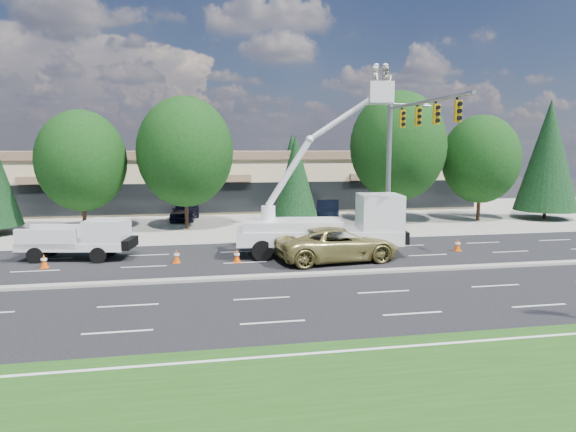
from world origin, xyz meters
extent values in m
plane|color=black|center=(0.00, 0.00, 0.00)|extent=(140.00, 140.00, 0.00)
cube|color=gray|center=(0.00, 20.00, 0.01)|extent=(140.00, 22.00, 0.01)
cube|color=gray|center=(0.00, 0.00, 0.06)|extent=(120.00, 0.55, 0.12)
cube|color=tan|center=(0.00, 30.00, 2.50)|extent=(50.00, 15.00, 5.00)
cube|color=brown|center=(0.00, 30.00, 5.15)|extent=(50.40, 15.40, 0.70)
cube|color=black|center=(0.00, 22.45, 1.50)|extent=(48.00, 0.12, 2.60)
cylinder|color=#332114|center=(-10.00, 15.00, 1.37)|extent=(0.28, 0.28, 2.73)
ellipsoid|color=black|center=(-10.00, 15.00, 4.93)|extent=(6.07, 6.07, 6.98)
cylinder|color=#332114|center=(-3.00, 15.00, 1.53)|extent=(0.28, 0.28, 3.07)
ellipsoid|color=black|center=(-3.00, 15.00, 5.54)|extent=(6.81, 6.81, 7.84)
cylinder|color=#332114|center=(5.00, 15.00, 0.40)|extent=(0.26, 0.26, 0.80)
cone|color=black|center=(5.00, 15.00, 3.65)|extent=(3.45, 3.45, 6.30)
cylinder|color=#332114|center=(13.00, 15.00, 1.65)|extent=(0.28, 0.28, 3.29)
ellipsoid|color=black|center=(13.00, 15.00, 5.94)|extent=(7.31, 7.31, 8.41)
cylinder|color=#332114|center=(20.00, 15.00, 1.37)|extent=(0.28, 0.28, 2.73)
ellipsoid|color=black|center=(20.00, 15.00, 4.93)|extent=(6.07, 6.07, 6.98)
cylinder|color=#332114|center=(26.00, 15.00, 0.40)|extent=(0.26, 0.26, 0.80)
cone|color=black|center=(26.00, 15.00, 5.24)|extent=(4.95, 4.95, 9.04)
cylinder|color=#332114|center=(-18.00, 42.00, 0.40)|extent=(0.26, 0.26, 0.80)
cone|color=black|center=(-18.00, 42.00, 4.97)|extent=(4.70, 4.70, 8.59)
cylinder|color=#332114|center=(-4.00, 42.00, 0.40)|extent=(0.26, 0.26, 0.80)
cone|color=black|center=(-4.00, 42.00, 5.97)|extent=(5.64, 5.64, 10.31)
cylinder|color=#332114|center=(10.00, 42.00, 0.40)|extent=(0.26, 0.26, 0.80)
cone|color=black|center=(10.00, 42.00, 4.15)|extent=(3.92, 3.92, 7.17)
cylinder|color=#332114|center=(22.00, 42.00, 0.40)|extent=(0.26, 0.26, 0.80)
cone|color=black|center=(22.00, 42.00, 4.93)|extent=(4.66, 4.66, 8.52)
cylinder|color=gray|center=(10.00, 9.20, 4.50)|extent=(0.32, 0.32, 9.00)
cylinder|color=gray|center=(10.00, 4.20, 8.30)|extent=(0.20, 10.00, 0.20)
cylinder|color=gray|center=(11.30, 9.20, 8.60)|extent=(2.60, 0.12, 0.12)
cube|color=gold|center=(10.00, 7.20, 7.55)|extent=(0.32, 0.22, 1.05)
cube|color=gold|center=(10.00, 5.00, 7.55)|extent=(0.32, 0.22, 1.05)
cube|color=gold|center=(10.00, 2.80, 7.55)|extent=(0.32, 0.22, 1.05)
cube|color=gold|center=(10.00, 0.60, 7.55)|extent=(0.32, 0.22, 1.05)
cube|color=white|center=(-8.70, 5.69, 0.77)|extent=(5.74, 2.96, 0.41)
cube|color=white|center=(-7.00, 5.38, 1.41)|extent=(2.33, 2.29, 1.37)
cube|color=black|center=(-6.42, 5.27, 1.60)|extent=(0.38, 1.72, 0.91)
cube|color=white|center=(-9.62, 6.74, 1.23)|extent=(3.10, 0.83, 1.00)
cube|color=white|center=(-9.94, 5.04, 1.23)|extent=(3.10, 0.83, 1.00)
cube|color=white|center=(4.12, 4.20, 1.09)|extent=(9.04, 3.87, 0.77)
cube|color=white|center=(7.36, 3.72, 2.24)|extent=(2.54, 2.86, 2.19)
cube|color=black|center=(8.17, 3.60, 2.41)|extent=(0.41, 2.18, 1.31)
cube|color=white|center=(2.71, 4.41, 1.69)|extent=(5.56, 3.25, 0.55)
cylinder|color=white|center=(1.41, 4.60, 2.30)|extent=(0.77, 0.77, 0.87)
cube|color=white|center=(7.25, 3.74, 8.68)|extent=(1.33, 1.15, 1.18)
imported|color=beige|center=(7.01, 3.77, 9.12)|extent=(0.55, 0.75, 1.89)
imported|color=beige|center=(7.49, 3.70, 9.12)|extent=(0.84, 1.01, 1.89)
ellipsoid|color=white|center=(7.01, 3.77, 10.08)|extent=(0.28, 0.28, 0.20)
ellipsoid|color=white|center=(7.49, 3.70, 10.08)|extent=(0.28, 0.28, 0.20)
cube|color=#DD4B06|center=(-9.75, 3.85, 0.01)|extent=(0.40, 0.40, 0.03)
cone|color=#DD4B06|center=(-9.75, 3.85, 0.35)|extent=(0.36, 0.36, 0.70)
cylinder|color=white|center=(-9.75, 3.85, 0.42)|extent=(0.29, 0.29, 0.10)
cube|color=#DD4B06|center=(-3.43, 3.82, 0.01)|extent=(0.40, 0.40, 0.03)
cone|color=#DD4B06|center=(-3.43, 3.82, 0.35)|extent=(0.36, 0.36, 0.70)
cylinder|color=white|center=(-3.43, 3.82, 0.42)|extent=(0.29, 0.29, 0.10)
cube|color=#DD4B06|center=(-0.40, 3.35, 0.01)|extent=(0.40, 0.40, 0.03)
cone|color=#DD4B06|center=(-0.40, 3.35, 0.35)|extent=(0.36, 0.36, 0.70)
cylinder|color=white|center=(-0.40, 3.35, 0.42)|extent=(0.29, 0.29, 0.10)
cube|color=#DD4B06|center=(6.74, 3.94, 0.01)|extent=(0.40, 0.40, 0.03)
cone|color=#DD4B06|center=(6.74, 3.94, 0.35)|extent=(0.36, 0.36, 0.70)
cylinder|color=white|center=(6.74, 3.94, 0.42)|extent=(0.29, 0.29, 0.10)
cube|color=#DD4B06|center=(12.23, 4.06, 0.01)|extent=(0.40, 0.40, 0.03)
cone|color=#DD4B06|center=(12.23, 4.06, 0.35)|extent=(0.36, 0.36, 0.70)
cylinder|color=white|center=(12.23, 4.06, 0.42)|extent=(0.29, 0.29, 0.10)
imported|color=#9D914C|center=(4.75, 2.80, 0.89)|extent=(6.72, 3.68, 1.79)
imported|color=black|center=(-3.20, 19.53, 0.78)|extent=(2.58, 4.83, 1.56)
imported|color=black|center=(8.15, 17.43, 0.82)|extent=(2.98, 5.28, 1.65)
camera|label=1|loc=(-2.54, -22.38, 5.81)|focal=32.00mm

